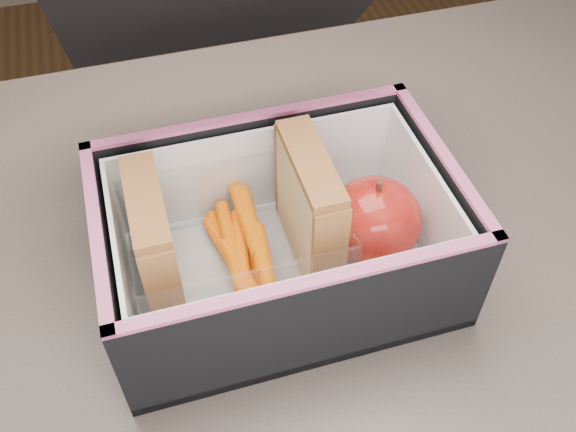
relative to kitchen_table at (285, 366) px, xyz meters
name	(u,v)px	position (x,y,z in m)	size (l,w,h in m)	color
kitchen_table	(285,366)	(0.00, 0.00, 0.00)	(1.20, 0.80, 0.75)	brown
lunch_bag	(278,227)	(0.01, 0.04, 0.15)	(0.28, 0.30, 0.24)	black
plastic_tub	(235,242)	(-0.03, 0.05, 0.14)	(0.17, 0.12, 0.07)	white
sandwich_left	(155,243)	(-0.09, 0.05, 0.16)	(0.03, 0.09, 0.10)	beige
sandwich_right	(309,208)	(0.03, 0.05, 0.16)	(0.03, 0.10, 0.11)	beige
carrot_sticks	(245,254)	(-0.02, 0.04, 0.12)	(0.05, 0.16, 0.03)	#F55804
paper_napkin	(370,246)	(0.09, 0.03, 0.11)	(0.08, 0.08, 0.01)	white
red_apple	(374,221)	(0.08, 0.03, 0.15)	(0.10, 0.10, 0.08)	#8F0608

